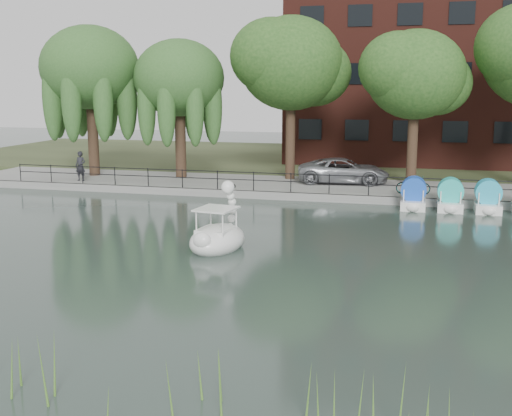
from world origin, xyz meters
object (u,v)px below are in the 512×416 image
at_px(pedestrian, 80,164).
at_px(minivan, 344,169).
at_px(bicycle, 413,184).
at_px(swan_boat, 218,234).

bearing_deg(pedestrian, minivan, 13.89).
bearing_deg(pedestrian, bicycle, 3.23).
distance_m(minivan, pedestrian, 15.15).
bearing_deg(swan_boat, bicycle, 68.03).
xyz_separation_m(bicycle, swan_boat, (-6.75, -11.59, -0.38)).
distance_m(minivan, swan_boat, 14.66).
xyz_separation_m(pedestrian, swan_boat, (12.00, -11.46, -0.87)).
relative_size(bicycle, swan_boat, 0.56).
xyz_separation_m(minivan, bicycle, (3.89, -2.78, -0.31)).
height_order(bicycle, swan_boat, swan_boat).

